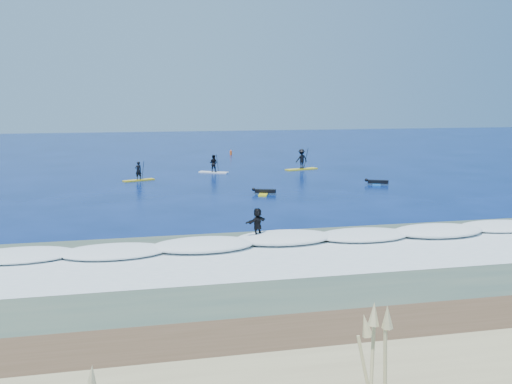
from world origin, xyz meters
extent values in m
plane|color=#031543|center=(0.00, 0.00, 0.00)|extent=(160.00, 160.00, 0.00)
cube|color=#463520|center=(0.00, -21.50, 0.00)|extent=(90.00, 5.00, 0.08)
cube|color=#374C3F|center=(0.00, -14.00, 0.01)|extent=(90.00, 13.00, 0.01)
cube|color=white|center=(0.00, -10.00, 0.00)|extent=(40.00, 6.00, 0.30)
cube|color=silver|center=(0.00, -13.00, 0.00)|extent=(34.00, 5.00, 0.02)
cube|color=gold|center=(-9.54, 12.28, 0.04)|extent=(2.69, 1.61, 0.09)
imported|color=black|center=(-9.54, 12.28, 0.85)|extent=(0.65, 0.54, 1.52)
cylinder|color=black|center=(-9.17, 12.43, 0.79)|extent=(0.27, 0.58, 1.77)
cube|color=black|center=(-9.17, 12.43, -0.04)|extent=(0.11, 0.03, 0.26)
cube|color=white|center=(-2.71, 15.91, 0.05)|extent=(2.71, 1.93, 0.09)
imported|color=black|center=(-2.71, 15.91, 0.87)|extent=(0.96, 0.89, 1.57)
cylinder|color=black|center=(-2.36, 15.71, 0.82)|extent=(0.34, 0.57, 1.83)
cube|color=black|center=(-2.36, 15.71, -0.05)|extent=(0.11, 0.03, 0.27)
cube|color=yellow|center=(5.88, 16.40, 0.05)|extent=(3.36, 1.70, 0.11)
imported|color=black|center=(5.88, 16.40, 1.05)|extent=(1.36, 1.01, 1.88)
cylinder|color=black|center=(6.35, 16.54, 0.98)|extent=(0.26, 0.73, 2.19)
cube|color=black|center=(6.35, 16.54, -0.05)|extent=(0.13, 0.03, 0.33)
cube|color=yellow|center=(-0.84, 3.61, 0.05)|extent=(1.28, 2.27, 0.10)
cube|color=black|center=(-0.74, 3.58, 0.23)|extent=(1.56, 0.87, 0.25)
sphere|color=black|center=(-1.55, 3.86, 0.33)|extent=(0.25, 0.25, 0.25)
cube|color=#1653A8|center=(8.96, 6.03, 0.06)|extent=(1.54, 2.40, 0.11)
cube|color=black|center=(9.06, 5.99, 0.25)|extent=(1.66, 1.06, 0.27)
sphere|color=black|center=(8.23, 6.36, 0.36)|extent=(0.27, 0.27, 0.27)
cube|color=white|center=(-4.30, -9.66, 0.21)|extent=(2.08, 1.70, 0.11)
imported|color=black|center=(-4.30, -9.66, 0.98)|extent=(1.33, 1.10, 1.43)
cylinder|color=#F45715|center=(1.66, 31.52, 0.22)|extent=(0.28, 0.28, 0.45)
cone|color=#F45715|center=(1.66, 31.52, 0.56)|extent=(0.20, 0.20, 0.22)
camera|label=1|loc=(-10.14, -35.73, 6.94)|focal=40.00mm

